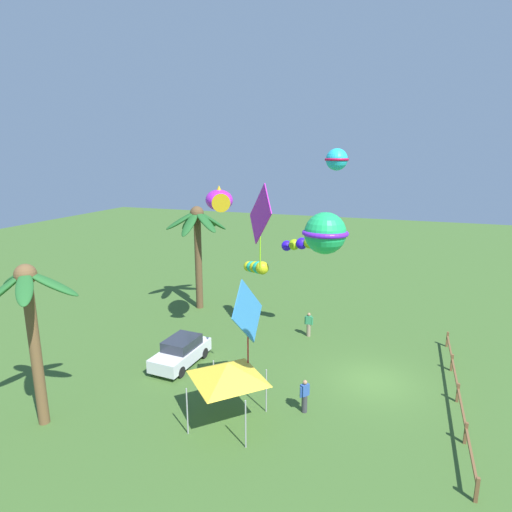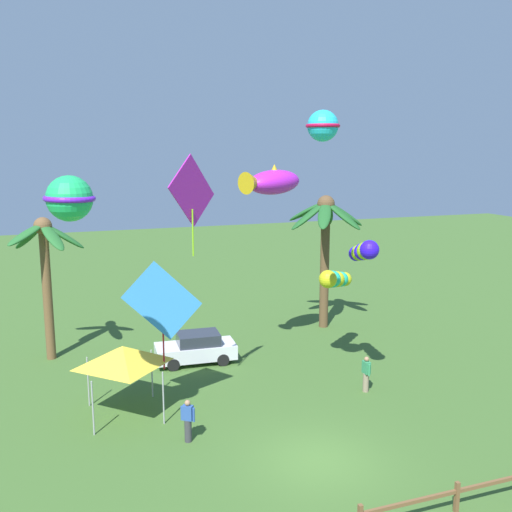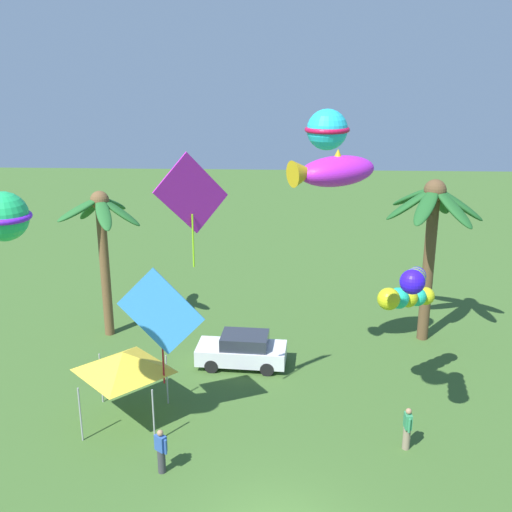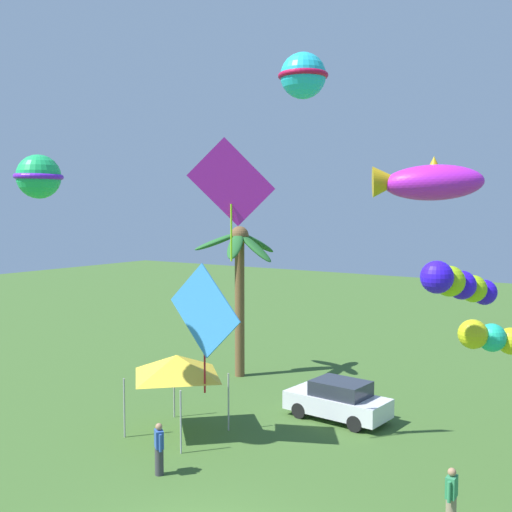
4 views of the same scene
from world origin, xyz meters
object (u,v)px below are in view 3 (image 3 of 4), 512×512
kite_tube_4 (414,279)px  kite_ball_6 (4,216)px  spectator_0 (407,428)px  kite_diamond_0 (161,313)px  palm_tree_1 (102,230)px  kite_diamond_2 (192,195)px  festival_tent (123,362)px  parked_car_0 (242,350)px  palm_tree_0 (432,222)px  kite_ball_3 (327,130)px  kite_tube_5 (405,298)px  spectator_1 (161,451)px  kite_fish_1 (333,171)px

kite_tube_4 → kite_ball_6: size_ratio=1.86×
spectator_0 → kite_diamond_0: kite_diamond_0 is taller
palm_tree_1 → kite_diamond_0: palm_tree_1 is taller
kite_diamond_2 → festival_tent: bearing=170.0°
palm_tree_1 → parked_car_0: bearing=-24.0°
palm_tree_0 → spectator_0: size_ratio=4.91×
palm_tree_1 → festival_tent: bearing=-70.3°
kite_tube_4 → kite_ball_6: 12.64m
kite_ball_3 → kite_tube_4: (3.16, 2.31, -5.07)m
palm_tree_0 → palm_tree_1: size_ratio=1.09×
kite_tube_5 → kite_tube_4: bearing=-97.6°
kite_diamond_0 → palm_tree_1: bearing=118.2°
palm_tree_1 → kite_diamond_2: (5.48, -8.07, 3.44)m
parked_car_0 → kite_tube_5: bearing=-18.3°
kite_tube_4 → palm_tree_1: bearing=146.6°
festival_tent → spectator_1: bearing=-57.6°
palm_tree_0 → spectator_0: 10.62m
kite_diamond_0 → kite_ball_3: size_ratio=2.74×
kite_ball_3 → kite_tube_4: kite_ball_3 is taller
kite_ball_3 → kite_ball_6: size_ratio=1.05×
parked_car_0 → kite_diamond_2: bearing=-103.9°
festival_tent → kite_ball_3: (6.90, -3.13, 8.74)m
palm_tree_0 → kite_tube_4: size_ratio=2.78×
kite_diamond_0 → kite_ball_3: (5.36, -2.79, 6.64)m
palm_tree_0 → kite_diamond_2: bearing=-139.8°
spectator_1 → kite_tube_4: kite_tube_4 is taller
palm_tree_0 → kite_tube_5: palm_tree_0 is taller
palm_tree_1 → kite_diamond_2: 10.35m
spectator_1 → kite_ball_3: 11.55m
festival_tent → kite_diamond_2: bearing=-10.0°
spectator_1 → kite_diamond_2: (0.90, 2.46, 7.97)m
spectator_1 → kite_ball_3: kite_ball_3 is taller
spectator_0 → kite_diamond_2: 10.88m
parked_car_0 → kite_ball_6: (-5.79, -8.84, 8.23)m
palm_tree_0 → spectator_1: palm_tree_0 is taller
palm_tree_0 → palm_tree_1: (-15.26, -0.18, -0.52)m
kite_diamond_0 → kite_diamond_2: (1.23, -0.15, 4.22)m
kite_tube_5 → kite_diamond_2: bearing=-159.1°
kite_diamond_0 → parked_car_0: bearing=63.2°
spectator_0 → kite_tube_5: (0.36, 3.73, 3.38)m
kite_ball_6 → kite_ball_3: bearing=7.3°
festival_tent → kite_fish_1: (7.62, 3.71, 6.41)m
spectator_0 → kite_ball_6: 14.74m
kite_tube_4 → parked_car_0: bearing=138.1°
parked_car_0 → kite_ball_3: size_ratio=2.53×
kite_diamond_0 → kite_diamond_2: bearing=-6.8°
palm_tree_1 → kite_tube_5: (13.21, -5.13, -1.14)m
palm_tree_1 → kite_diamond_0: size_ratio=1.65×
kite_ball_3 → kite_tube_4: 6.41m
kite_ball_3 → spectator_1: bearing=177.8°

